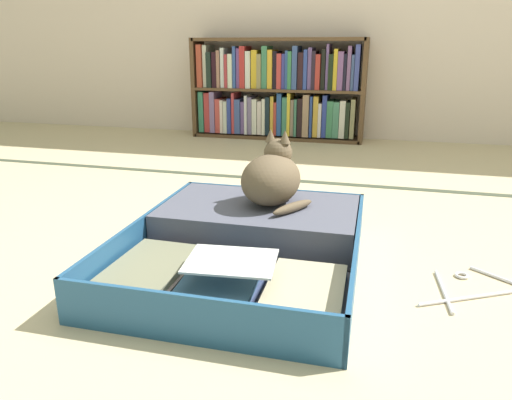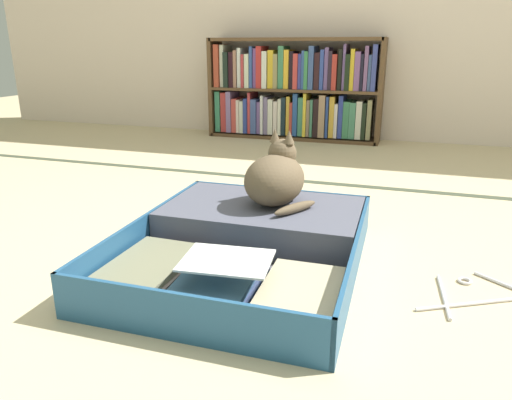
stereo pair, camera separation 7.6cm
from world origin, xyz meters
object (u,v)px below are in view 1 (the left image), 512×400
black_cat (273,178)px  clothes_hanger (480,288)px  open_suitcase (249,239)px  bookshelf (277,92)px

black_cat → clothes_hanger: bearing=-19.5°
black_cat → clothes_hanger: (0.67, -0.24, -0.22)m
open_suitcase → clothes_hanger: bearing=-5.6°
black_cat → clothes_hanger: black_cat is taller
bookshelf → open_suitcase: 2.13m
open_suitcase → black_cat: bearing=76.0°
bookshelf → open_suitcase: bearing=-80.0°
bookshelf → black_cat: size_ratio=4.25×
open_suitcase → clothes_hanger: open_suitcase is taller
bookshelf → black_cat: bookshelf is taller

